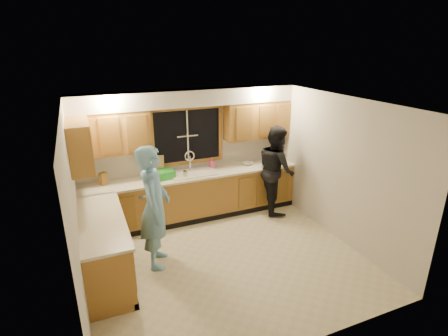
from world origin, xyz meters
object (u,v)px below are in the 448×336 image
object	(u,v)px
man	(155,207)
knife_block	(103,179)
dish_crate	(164,174)
sink	(193,176)
soap_bottle	(212,163)
bowl	(248,164)
woman	(276,169)
dishwasher	(151,205)
stove	(108,270)

from	to	relation	value
man	knife_block	xyz separation A→B (m)	(-0.61, 1.36, 0.07)
knife_block	dish_crate	xyz separation A→B (m)	(1.07, -0.10, -0.04)
sink	soap_bottle	world-z (taller)	sink
bowl	soap_bottle	bearing A→B (deg)	172.27
knife_block	woman	bearing A→B (deg)	-39.19
dishwasher	woman	xyz separation A→B (m)	(2.49, -0.34, 0.48)
sink	soap_bottle	distance (m)	0.50
sink	soap_bottle	size ratio (longest dim) A/B	4.04
woman	knife_block	world-z (taller)	woman
woman	dish_crate	world-z (taller)	woman
sink	dishwasher	size ratio (longest dim) A/B	1.05
woman	soap_bottle	size ratio (longest dim) A/B	8.38
sink	man	bearing A→B (deg)	-129.09
dish_crate	soap_bottle	xyz separation A→B (m)	(1.01, 0.16, 0.03)
stove	knife_block	distance (m)	2.02
bowl	stove	bearing A→B (deg)	-147.86
woman	soap_bottle	distance (m)	1.30
man	woman	size ratio (longest dim) A/B	1.08
sink	man	size ratio (longest dim) A/B	0.45
knife_block	soap_bottle	distance (m)	2.08
dishwasher	man	size ratio (longest dim) A/B	0.42
dish_crate	knife_block	bearing A→B (deg)	174.48
sink	woman	size ratio (longest dim) A/B	0.48
sink	knife_block	world-z (taller)	sink
dishwasher	knife_block	xyz separation A→B (m)	(-0.78, 0.11, 0.62)
woman	soap_bottle	xyz separation A→B (m)	(-1.19, 0.51, 0.13)
soap_bottle	man	bearing A→B (deg)	-136.09
man	bowl	xyz separation A→B (m)	(2.22, 1.31, -0.02)
man	soap_bottle	bearing A→B (deg)	-30.00
dish_crate	man	bearing A→B (deg)	-110.21
man	woman	bearing A→B (deg)	-55.06
stove	soap_bottle	bearing A→B (deg)	41.40
soap_bottle	sink	bearing A→B (deg)	-160.58
soap_bottle	stove	bearing A→B (deg)	-138.60
dish_crate	bowl	distance (m)	1.76
sink	dish_crate	distance (m)	0.58
stove	woman	xyz separation A→B (m)	(3.44, 1.47, 0.44)
stove	man	bearing A→B (deg)	36.08
stove	woman	size ratio (longest dim) A/B	0.50
sink	woman	xyz separation A→B (m)	(1.64, -0.35, 0.03)
sink	woman	world-z (taller)	woman
dish_crate	bowl	size ratio (longest dim) A/B	1.54
woman	dishwasher	bearing A→B (deg)	92.84
stove	dish_crate	bearing A→B (deg)	55.74
man	soap_bottle	distance (m)	2.04
woman	bowl	size ratio (longest dim) A/B	8.49
sink	knife_block	size ratio (longest dim) A/B	3.88
sink	dishwasher	world-z (taller)	sink
woman	sink	bearing A→B (deg)	88.43
man	knife_block	world-z (taller)	man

